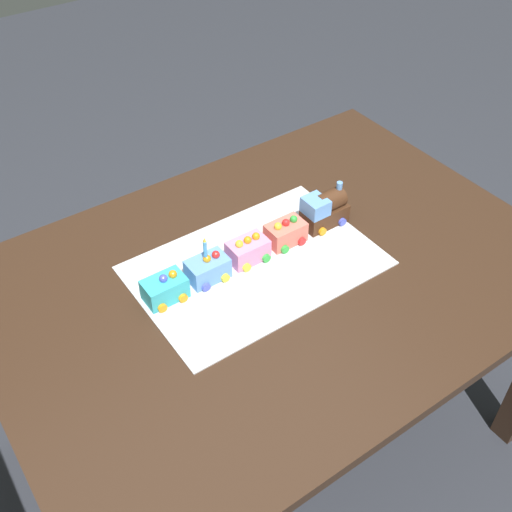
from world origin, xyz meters
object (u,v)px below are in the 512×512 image
cake_car_gondola_coral (285,232)px  cake_car_hopper_turquoise (165,289)px  dining_table (274,301)px  cake_car_tanker_bubblegum (248,250)px  cake_locomotive (324,209)px  cake_car_flatbed_sky_blue (208,269)px  birthday_candle (205,247)px

cake_car_gondola_coral → cake_car_hopper_turquoise: same height
dining_table → cake_car_tanker_bubblegum: 0.16m
cake_car_tanker_bubblegum → cake_car_hopper_turquoise: bearing=0.0°
cake_locomotive → cake_car_gondola_coral: size_ratio=1.40×
cake_car_flatbed_sky_blue → birthday_candle: birthday_candle is taller
cake_car_gondola_coral → cake_car_tanker_bubblegum: size_ratio=1.00×
cake_car_gondola_coral → dining_table: bearing=40.4°
cake_car_tanker_bubblegum → dining_table: bearing=113.6°
cake_locomotive → cake_car_tanker_bubblegum: 0.25m
cake_car_hopper_turquoise → birthday_candle: (-0.11, 0.00, 0.07)m
dining_table → birthday_candle: 0.27m
cake_car_gondola_coral → cake_car_hopper_turquoise: size_ratio=1.00×
cake_locomotive → cake_car_gondola_coral: 0.13m
cake_car_tanker_bubblegum → cake_car_flatbed_sky_blue: same height
cake_car_tanker_bubblegum → cake_car_flatbed_sky_blue: (0.12, 0.00, -0.00)m
dining_table → cake_car_tanker_bubblegum: cake_car_tanker_bubblegum is taller
cake_locomotive → cake_car_gondola_coral: cake_locomotive is taller
cake_car_hopper_turquoise → birthday_candle: 0.13m
cake_locomotive → cake_car_hopper_turquoise: cake_locomotive is taller
dining_table → cake_car_hopper_turquoise: cake_car_hopper_turquoise is taller
dining_table → cake_car_gondola_coral: 0.18m
cake_car_tanker_bubblegum → cake_car_hopper_turquoise: (0.24, 0.00, -0.00)m
dining_table → cake_car_tanker_bubblegum: size_ratio=14.00×
dining_table → cake_car_hopper_turquoise: (0.27, -0.07, 0.14)m
cake_car_gondola_coral → birthday_candle: 0.25m
cake_car_gondola_coral → cake_car_hopper_turquoise: bearing=0.0°
cake_car_flatbed_sky_blue → cake_car_hopper_turquoise: same height
dining_table → cake_car_flatbed_sky_blue: size_ratio=14.00×
birthday_candle → cake_car_flatbed_sky_blue: bearing=-180.0°
cake_car_flatbed_sky_blue → dining_table: bearing=153.9°
cake_car_flatbed_sky_blue → birthday_candle: 0.07m
dining_table → cake_car_gondola_coral: bearing=-139.6°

